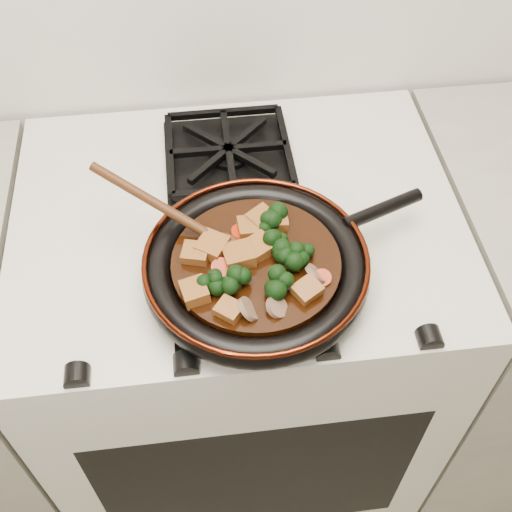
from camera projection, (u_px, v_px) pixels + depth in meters
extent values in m
cube|color=silver|center=(241.00, 352.00, 1.43)|extent=(0.76, 0.60, 0.90)
cylinder|color=black|center=(256.00, 271.00, 0.96)|extent=(0.31, 0.31, 0.01)
torus|color=black|center=(256.00, 268.00, 0.96)|extent=(0.34, 0.34, 0.04)
torus|color=#48170A|center=(256.00, 259.00, 0.94)|extent=(0.34, 0.34, 0.01)
cylinder|color=black|center=(382.00, 209.00, 1.01)|extent=(0.14, 0.07, 0.02)
cylinder|color=black|center=(256.00, 265.00, 0.95)|extent=(0.25, 0.25, 0.02)
cube|color=brown|center=(307.00, 290.00, 0.90)|extent=(0.05, 0.05, 0.03)
cube|color=brown|center=(275.00, 220.00, 0.98)|extent=(0.04, 0.04, 0.02)
cube|color=brown|center=(251.00, 228.00, 0.97)|extent=(0.04, 0.04, 0.02)
cube|color=brown|center=(259.00, 248.00, 0.95)|extent=(0.05, 0.05, 0.03)
cube|color=brown|center=(229.00, 310.00, 0.88)|extent=(0.05, 0.05, 0.02)
cube|color=brown|center=(263.00, 221.00, 0.98)|extent=(0.06, 0.06, 0.03)
cube|color=brown|center=(196.00, 254.00, 0.94)|extent=(0.05, 0.04, 0.03)
cube|color=brown|center=(293.00, 258.00, 0.94)|extent=(0.04, 0.05, 0.02)
cube|color=brown|center=(239.00, 256.00, 0.94)|extent=(0.05, 0.05, 0.03)
cube|color=brown|center=(212.00, 247.00, 0.95)|extent=(0.06, 0.06, 0.03)
cube|color=brown|center=(195.00, 292.00, 0.90)|extent=(0.04, 0.05, 0.03)
cylinder|color=#AD2104|center=(322.00, 278.00, 0.92)|extent=(0.03, 0.03, 0.02)
cylinder|color=#AD2104|center=(221.00, 268.00, 0.93)|extent=(0.03, 0.03, 0.02)
cylinder|color=#AD2104|center=(269.00, 217.00, 0.99)|extent=(0.03, 0.03, 0.01)
cylinder|color=#AD2104|center=(275.00, 247.00, 0.95)|extent=(0.03, 0.03, 0.03)
cylinder|color=#AD2104|center=(254.00, 235.00, 0.97)|extent=(0.03, 0.03, 0.02)
cylinder|color=#AD2104|center=(240.00, 233.00, 0.97)|extent=(0.03, 0.03, 0.02)
cylinder|color=#7F6049|center=(248.00, 309.00, 0.88)|extent=(0.03, 0.04, 0.03)
cylinder|color=#7F6049|center=(277.00, 307.00, 0.88)|extent=(0.04, 0.04, 0.03)
cylinder|color=#7F6049|center=(316.00, 274.00, 0.92)|extent=(0.04, 0.04, 0.03)
cylinder|color=#7F6049|center=(202.00, 285.00, 0.91)|extent=(0.03, 0.03, 0.02)
ellipsoid|color=#45230E|center=(226.00, 244.00, 0.96)|extent=(0.07, 0.06, 0.02)
cylinder|color=#45230E|center=(158.00, 205.00, 0.96)|extent=(0.02, 0.02, 0.23)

